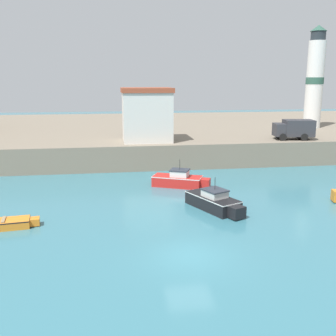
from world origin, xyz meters
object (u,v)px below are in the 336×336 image
object	(u,v)px
dinghy_orange_3	(6,224)
motorboat_red_5	(179,180)
motorboat_black_4	(214,201)
lighthouse	(315,79)
truck_on_quay	(294,129)
harbor_shed_near_wharf	(147,114)

from	to	relation	value
dinghy_orange_3	motorboat_red_5	distance (m)	15.06
motorboat_black_4	motorboat_red_5	world-z (taller)	motorboat_red_5
lighthouse	truck_on_quay	world-z (taller)	lighthouse
motorboat_red_5	lighthouse	world-z (taller)	lighthouse
harbor_shed_near_wharf	truck_on_quay	xyz separation A→B (m)	(16.39, -1.34, -1.68)
lighthouse	harbor_shed_near_wharf	xyz separation A→B (m)	(-24.00, -8.90, -3.76)
motorboat_black_4	truck_on_quay	bearing A→B (deg)	48.72
motorboat_black_4	lighthouse	bearing A→B (deg)	50.55
harbor_shed_near_wharf	truck_on_quay	size ratio (longest dim) A/B	1.26
lighthouse	truck_on_quay	distance (m)	13.87
lighthouse	harbor_shed_near_wharf	distance (m)	25.87
dinghy_orange_3	motorboat_red_5	world-z (taller)	motorboat_red_5
motorboat_black_4	motorboat_red_5	size ratio (longest dim) A/B	1.04
dinghy_orange_3	lighthouse	xyz separation A→B (m)	(34.71, 26.79, 9.00)
harbor_shed_near_wharf	lighthouse	bearing A→B (deg)	20.35
dinghy_orange_3	truck_on_quay	xyz separation A→B (m)	(27.10, 16.55, 3.56)
lighthouse	harbor_shed_near_wharf	size ratio (longest dim) A/B	2.39
dinghy_orange_3	harbor_shed_near_wharf	bearing A→B (deg)	59.09
truck_on_quay	harbor_shed_near_wharf	bearing A→B (deg)	175.32
motorboat_black_4	truck_on_quay	distance (m)	20.10
lighthouse	truck_on_quay	size ratio (longest dim) A/B	3.01
dinghy_orange_3	truck_on_quay	bearing A→B (deg)	31.41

